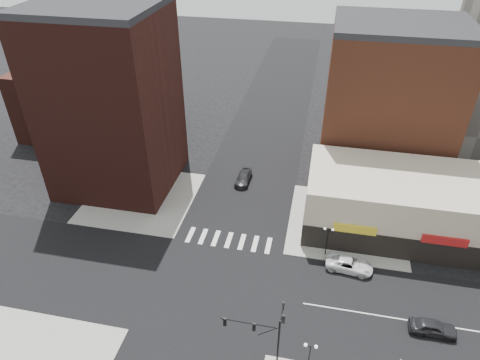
# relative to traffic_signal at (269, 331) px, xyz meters

# --- Properties ---
(ground) EXTENTS (240.00, 240.00, 0.00)m
(ground) POSITION_rel_traffic_signal_xyz_m (-7.24, 7.83, -4.96)
(ground) COLOR black
(ground) RESTS_ON ground
(road_ew) EXTENTS (200.00, 14.00, 0.02)m
(road_ew) POSITION_rel_traffic_signal_xyz_m (-7.24, 7.83, -4.95)
(road_ew) COLOR black
(road_ew) RESTS_ON ground
(road_ns) EXTENTS (14.00, 200.00, 0.02)m
(road_ns) POSITION_rel_traffic_signal_xyz_m (-7.24, 7.83, -4.95)
(road_ns) COLOR black
(road_ns) RESTS_ON ground
(sidewalk_nw) EXTENTS (15.00, 15.00, 0.12)m
(sidewalk_nw) POSITION_rel_traffic_signal_xyz_m (-21.74, 22.33, -4.90)
(sidewalk_nw) COLOR gray
(sidewalk_nw) RESTS_ON ground
(sidewalk_ne) EXTENTS (15.00, 15.00, 0.12)m
(sidewalk_ne) POSITION_rel_traffic_signal_xyz_m (7.26, 22.33, -4.90)
(sidewalk_ne) COLOR gray
(sidewalk_ne) RESTS_ON ground
(building_nw) EXTENTS (16.00, 15.00, 25.00)m
(building_nw) POSITION_rel_traffic_signal_xyz_m (-26.24, 26.33, 7.54)
(building_nw) COLOR #341410
(building_nw) RESTS_ON ground
(building_nw_low) EXTENTS (20.00, 18.00, 12.00)m
(building_nw_low) POSITION_rel_traffic_signal_xyz_m (-39.24, 41.83, 1.04)
(building_nw_low) COLOR #341410
(building_nw_low) RESTS_ON ground
(building_ne_midrise) EXTENTS (18.00, 15.00, 22.00)m
(building_ne_midrise) POSITION_rel_traffic_signal_xyz_m (11.76, 37.33, 6.04)
(building_ne_midrise) COLOR brown
(building_ne_midrise) RESTS_ON ground
(building_ne_row) EXTENTS (24.20, 12.20, 8.00)m
(building_ne_row) POSITION_rel_traffic_signal_xyz_m (13.76, 22.83, -1.66)
(building_ne_row) COLOR #C2B39A
(building_ne_row) RESTS_ON ground
(traffic_signal) EXTENTS (5.59, 3.09, 7.77)m
(traffic_signal) POSITION_rel_traffic_signal_xyz_m (0.00, 0.00, 0.00)
(traffic_signal) COLOR black
(traffic_signal) RESTS_ON ground
(street_lamp_se_a) EXTENTS (1.22, 0.32, 4.16)m
(street_lamp_se_a) POSITION_rel_traffic_signal_xyz_m (3.76, -0.17, -1.67)
(street_lamp_se_a) COLOR black
(street_lamp_se_a) RESTS_ON sidewalk_se
(street_lamp_ne) EXTENTS (1.22, 0.32, 4.16)m
(street_lamp_ne) POSITION_rel_traffic_signal_xyz_m (4.76, 15.83, -1.67)
(street_lamp_ne) COLOR black
(street_lamp_ne) RESTS_ON sidewalk_ne
(white_suv) EXTENTS (5.65, 3.03, 1.51)m
(white_suv) POSITION_rel_traffic_signal_xyz_m (7.58, 14.01, -4.21)
(white_suv) COLOR white
(white_suv) RESTS_ON ground
(dark_sedan_east) EXTENTS (4.61, 1.88, 1.57)m
(dark_sedan_east) POSITION_rel_traffic_signal_xyz_m (15.71, 6.78, -4.18)
(dark_sedan_east) COLOR black
(dark_sedan_east) RESTS_ON ground
(dark_sedan_north) EXTENTS (2.15, 4.95, 1.42)m
(dark_sedan_north) POSITION_rel_traffic_signal_xyz_m (-8.08, 29.33, -4.25)
(dark_sedan_north) COLOR black
(dark_sedan_north) RESTS_ON ground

